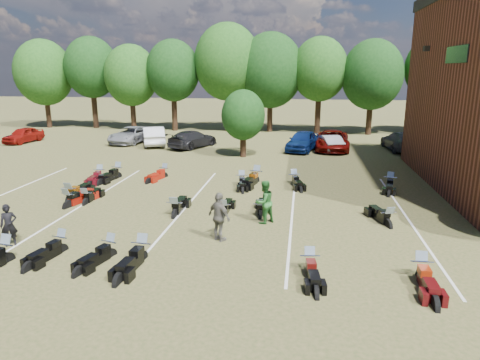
% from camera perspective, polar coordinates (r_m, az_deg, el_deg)
% --- Properties ---
extents(ground, '(160.00, 160.00, 0.00)m').
position_cam_1_polar(ground, '(16.90, -0.15, -7.39)').
color(ground, brown).
rests_on(ground, ground).
extents(car_0, '(2.06, 4.13, 1.35)m').
position_cam_1_polar(car_0, '(42.67, -26.91, 5.37)').
color(car_0, maroon).
rests_on(car_0, ground).
extents(car_1, '(3.40, 5.17, 1.61)m').
position_cam_1_polar(car_1, '(37.58, -11.45, 5.81)').
color(car_1, silver).
rests_on(car_1, ground).
extents(car_2, '(3.07, 5.38, 1.41)m').
position_cam_1_polar(car_2, '(39.17, -14.32, 5.85)').
color(car_2, gray).
rests_on(car_2, ground).
extents(car_3, '(3.85, 5.26, 1.42)m').
position_cam_1_polar(car_3, '(35.88, -6.33, 5.45)').
color(car_3, black).
rests_on(car_3, ground).
extents(car_4, '(3.02, 4.99, 1.59)m').
position_cam_1_polar(car_4, '(34.61, 8.36, 5.20)').
color(car_4, navy).
rests_on(car_4, ground).
extents(car_5, '(2.37, 4.20, 1.31)m').
position_cam_1_polar(car_5, '(34.82, 11.73, 4.88)').
color(car_5, '#B8B7B3').
rests_on(car_5, ground).
extents(car_6, '(2.88, 5.71, 1.55)m').
position_cam_1_polar(car_6, '(35.34, 12.22, 5.18)').
color(car_6, '#590805').
rests_on(car_6, ground).
extents(car_7, '(2.55, 5.33, 1.50)m').
position_cam_1_polar(car_7, '(36.67, 20.64, 4.87)').
color(car_7, '#3E3F43').
rests_on(car_7, ground).
extents(person_black, '(0.69, 0.63, 1.58)m').
position_cam_1_polar(person_black, '(17.84, -28.46, -5.32)').
color(person_black, black).
rests_on(person_black, ground).
extents(person_green, '(1.13, 1.13, 1.85)m').
position_cam_1_polar(person_green, '(17.96, 3.25, -2.94)').
color(person_green, '#246024').
rests_on(person_green, ground).
extents(person_grey, '(1.16, 1.04, 1.89)m').
position_cam_1_polar(person_grey, '(16.10, -2.77, -4.94)').
color(person_grey, '#5B584E').
rests_on(person_grey, ground).
extents(motorcycle_1, '(1.08, 2.49, 1.34)m').
position_cam_1_polar(motorcycle_1, '(16.66, -28.71, -9.62)').
color(motorcycle_1, black).
rests_on(motorcycle_1, ground).
extents(motorcycle_2, '(1.04, 2.19, 1.17)m').
position_cam_1_polar(motorcycle_2, '(16.70, -22.70, -8.86)').
color(motorcycle_2, black).
rests_on(motorcycle_2, ground).
extents(motorcycle_3, '(1.17, 2.18, 1.16)m').
position_cam_1_polar(motorcycle_3, '(15.74, -16.91, -9.76)').
color(motorcycle_3, black).
rests_on(motorcycle_3, ground).
extents(motorcycle_4, '(0.89, 2.36, 1.29)m').
position_cam_1_polar(motorcycle_4, '(15.19, -12.91, -10.39)').
color(motorcycle_4, black).
rests_on(motorcycle_4, ground).
extents(motorcycle_5, '(0.90, 2.14, 1.16)m').
position_cam_1_polar(motorcycle_5, '(14.22, 9.22, -12.01)').
color(motorcycle_5, black).
rests_on(motorcycle_5, ground).
extents(motorcycle_6, '(0.73, 2.25, 1.25)m').
position_cam_1_polar(motorcycle_6, '(14.68, 22.86, -12.14)').
color(motorcycle_6, '#3D080A').
rests_on(motorcycle_6, ground).
extents(motorcycle_7, '(1.29, 2.51, 1.34)m').
position_cam_1_polar(motorcycle_7, '(21.76, -21.88, -3.41)').
color(motorcycle_7, maroon).
rests_on(motorcycle_7, ground).
extents(motorcycle_8, '(0.90, 2.46, 1.35)m').
position_cam_1_polar(motorcycle_8, '(22.75, -21.66, -2.63)').
color(motorcycle_8, black).
rests_on(motorcycle_8, ground).
extents(motorcycle_9, '(0.72, 2.10, 1.16)m').
position_cam_1_polar(motorcycle_9, '(21.99, -19.83, -3.03)').
color(motorcycle_9, black).
rests_on(motorcycle_9, ground).
extents(motorcycle_10, '(0.79, 2.35, 1.30)m').
position_cam_1_polar(motorcycle_10, '(19.19, -8.68, -4.84)').
color(motorcycle_10, black).
rests_on(motorcycle_10, ground).
extents(motorcycle_11, '(0.68, 2.05, 1.14)m').
position_cam_1_polar(motorcycle_11, '(18.98, -2.19, -4.90)').
color(motorcycle_11, black).
rests_on(motorcycle_11, ground).
extents(motorcycle_12, '(0.75, 2.16, 1.19)m').
position_cam_1_polar(motorcycle_12, '(18.94, 2.75, -4.95)').
color(motorcycle_12, black).
rests_on(motorcycle_12, ground).
extents(motorcycle_13, '(1.33, 2.33, 1.24)m').
position_cam_1_polar(motorcycle_13, '(18.83, 19.08, -5.88)').
color(motorcycle_13, black).
rests_on(motorcycle_13, ground).
extents(motorcycle_14, '(0.94, 2.27, 1.23)m').
position_cam_1_polar(motorcycle_14, '(26.57, -18.16, 0.05)').
color(motorcycle_14, '#4A0A11').
rests_on(motorcycle_14, ground).
extents(motorcycle_15, '(1.26, 2.21, 1.17)m').
position_cam_1_polar(motorcycle_15, '(26.17, -10.06, 0.35)').
color(motorcycle_15, maroon).
rests_on(motorcycle_15, ground).
extents(motorcycle_16, '(1.15, 2.46, 1.32)m').
position_cam_1_polar(motorcycle_16, '(26.72, -15.98, 0.30)').
color(motorcycle_16, black).
rests_on(motorcycle_16, ground).
extents(motorcycle_17, '(1.39, 2.62, 1.40)m').
position_cam_1_polar(motorcycle_17, '(24.59, 2.16, -0.35)').
color(motorcycle_17, black).
rests_on(motorcycle_17, ground).
extents(motorcycle_18, '(1.02, 2.18, 1.17)m').
position_cam_1_polar(motorcycle_18, '(24.03, 0.23, -0.69)').
color(motorcycle_18, black).
rests_on(motorcycle_18, ground).
extents(motorcycle_19, '(1.19, 2.24, 1.19)m').
position_cam_1_polar(motorcycle_19, '(24.41, 7.20, -0.57)').
color(motorcycle_19, black).
rests_on(motorcycle_19, ground).
extents(motorcycle_20, '(1.15, 2.32, 1.24)m').
position_cam_1_polar(motorcycle_20, '(24.84, 19.31, -1.02)').
color(motorcycle_20, black).
rests_on(motorcycle_20, ground).
extents(tree_line, '(56.00, 6.00, 9.79)m').
position_cam_1_polar(tree_line, '(44.63, 4.22, 14.49)').
color(tree_line, black).
rests_on(tree_line, ground).
extents(young_tree_midfield, '(3.20, 3.20, 4.70)m').
position_cam_1_polar(young_tree_midfield, '(31.47, 0.42, 8.66)').
color(young_tree_midfield, black).
rests_on(young_tree_midfield, ground).
extents(parking_lines, '(20.10, 14.00, 0.01)m').
position_cam_1_polar(parking_lines, '(20.26, -7.32, -3.72)').
color(parking_lines, silver).
rests_on(parking_lines, ground).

